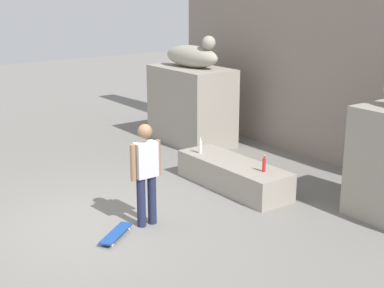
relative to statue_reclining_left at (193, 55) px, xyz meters
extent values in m
plane|color=slate|center=(3.01, -3.96, -2.14)|extent=(40.00, 40.00, 0.00)
cube|color=gray|center=(3.01, 1.65, 0.54)|extent=(10.01, 0.60, 5.35)
cube|color=gray|center=(-0.04, -0.01, -1.21)|extent=(2.09, 1.24, 1.85)
ellipsoid|color=#9A9786|center=(-0.04, -0.01, -0.02)|extent=(1.67, 0.79, 0.52)
sphere|color=#9A9786|center=(0.51, 0.08, 0.33)|extent=(0.32, 0.32, 0.32)
cube|color=gray|center=(3.01, -1.28, -1.88)|extent=(2.47, 0.83, 0.52)
cylinder|color=#1E233F|center=(3.48, -3.40, -1.73)|extent=(0.14, 0.14, 0.82)
cylinder|color=#1E233F|center=(3.48, -3.60, -1.73)|extent=(0.14, 0.14, 0.82)
cube|color=silver|center=(3.48, -3.50, -1.04)|extent=(0.21, 0.36, 0.56)
sphere|color=#8C6647|center=(3.48, -3.50, -0.58)|extent=(0.23, 0.23, 0.23)
cylinder|color=#8C6647|center=(3.48, -3.28, -1.05)|extent=(0.09, 0.09, 0.58)
cylinder|color=#8C6647|center=(3.48, -3.73, -1.05)|extent=(0.09, 0.09, 0.58)
cube|color=navy|center=(3.60, -4.14, -2.07)|extent=(0.63, 0.77, 0.02)
cylinder|color=white|center=(3.83, -4.34, -2.11)|extent=(0.06, 0.06, 0.06)
cylinder|color=white|center=(3.71, -4.42, -2.11)|extent=(0.06, 0.06, 0.06)
cylinder|color=white|center=(3.48, -3.85, -2.11)|extent=(0.06, 0.06, 0.06)
cylinder|color=white|center=(3.36, -3.93, -2.11)|extent=(0.06, 0.06, 0.06)
cylinder|color=red|center=(3.78, -1.23, -1.50)|extent=(0.06, 0.06, 0.24)
cylinder|color=red|center=(3.78, -1.23, -1.35)|extent=(0.03, 0.03, 0.06)
cylinder|color=yellow|center=(3.78, -1.23, -1.31)|extent=(0.03, 0.03, 0.01)
cylinder|color=silver|center=(2.21, -1.46, -1.49)|extent=(0.07, 0.07, 0.25)
cylinder|color=silver|center=(2.21, -1.46, -1.33)|extent=(0.03, 0.03, 0.06)
cylinder|color=yellow|center=(2.21, -1.46, -1.29)|extent=(0.04, 0.04, 0.01)
camera|label=1|loc=(10.46, -7.78, 1.55)|focal=51.34mm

